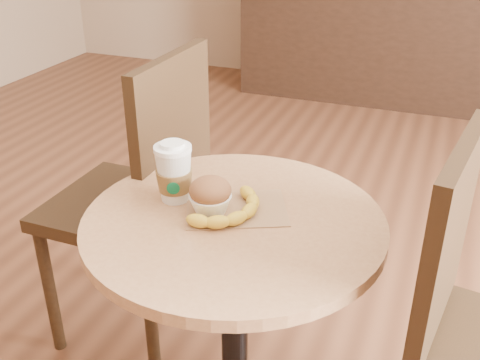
# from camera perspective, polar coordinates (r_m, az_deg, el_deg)

# --- Properties ---
(cafe_table) EXTENTS (0.72, 0.72, 0.75)m
(cafe_table) POSITION_cam_1_polar(r_m,az_deg,el_deg) (1.45, -0.58, -11.00)
(cafe_table) COLOR black
(cafe_table) RESTS_ON ground
(chair_left) EXTENTS (0.46, 0.46, 1.03)m
(chair_left) POSITION_cam_1_polar(r_m,az_deg,el_deg) (1.83, -10.04, -1.50)
(chair_left) COLOR black
(chair_left) RESTS_ON ground
(service_counter) EXTENTS (2.30, 0.65, 1.04)m
(service_counter) POSITION_cam_1_polar(r_m,az_deg,el_deg) (4.46, 15.32, 14.51)
(service_counter) COLOR black
(service_counter) RESTS_ON ground
(kraft_bag) EXTENTS (0.29, 0.26, 0.00)m
(kraft_bag) POSITION_cam_1_polar(r_m,az_deg,el_deg) (1.36, -0.37, -2.93)
(kraft_bag) COLOR #906946
(kraft_bag) RESTS_ON cafe_table
(coffee_cup) EXTENTS (0.09, 0.09, 0.15)m
(coffee_cup) POSITION_cam_1_polar(r_m,az_deg,el_deg) (1.38, -6.71, 0.57)
(coffee_cup) COLOR silver
(coffee_cup) RESTS_ON cafe_table
(muffin) EXTENTS (0.10, 0.10, 0.09)m
(muffin) POSITION_cam_1_polar(r_m,az_deg,el_deg) (1.32, -3.04, -1.62)
(muffin) COLOR white
(muffin) RESTS_ON kraft_bag
(banana) EXTENTS (0.23, 0.27, 0.03)m
(banana) POSITION_cam_1_polar(r_m,az_deg,el_deg) (1.33, -0.97, -2.82)
(banana) COLOR gold
(banana) RESTS_ON kraft_bag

